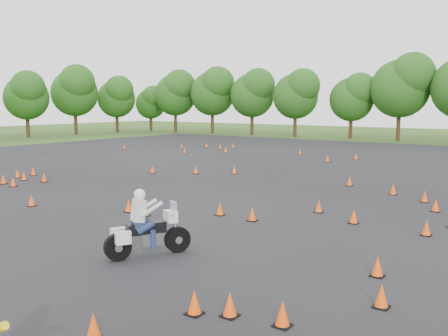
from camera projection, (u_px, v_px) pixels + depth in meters
ground at (161, 212)px, 18.39m from camera, size 140.00×140.00×0.00m
asphalt_pad at (249, 189)px, 23.23m from camera, size 62.00×62.00×0.00m
traffic_cones at (239, 185)px, 23.05m from camera, size 36.63×33.22×0.45m
rider_white at (148, 223)px, 12.89m from camera, size 1.69×2.38×1.79m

